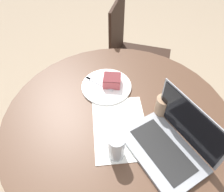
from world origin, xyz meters
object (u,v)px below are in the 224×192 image
(chair, at_px, (133,57))
(plate, at_px, (106,86))
(coffee_glass, at_px, (163,107))
(laptop, at_px, (169,144))

(chair, bearing_deg, plate, -3.20)
(plate, relative_size, coffee_glass, 2.45)
(plate, xyz_separation_m, coffee_glass, (-0.26, -0.17, 0.05))
(plate, height_order, coffee_glass, coffee_glass)
(chair, bearing_deg, laptop, 19.10)
(coffee_glass, bearing_deg, chair, -18.06)
(coffee_glass, bearing_deg, laptop, 157.26)
(plate, relative_size, laptop, 0.70)
(plate, bearing_deg, coffee_glass, -147.01)
(plate, bearing_deg, chair, -41.25)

